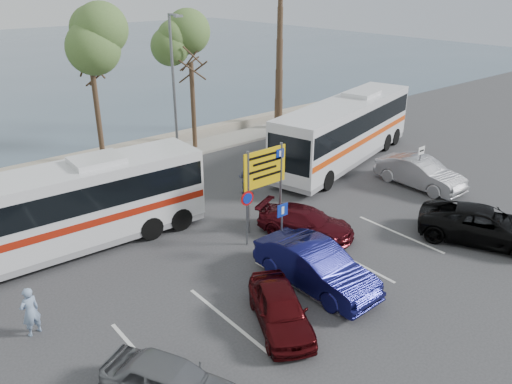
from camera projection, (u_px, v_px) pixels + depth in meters
ground at (299, 263)px, 18.82m from camera, size 120.00×120.00×0.00m
kerb_strip at (130, 164)px, 28.69m from camera, size 44.00×2.40×0.15m
seawall at (114, 151)px, 30.02m from camera, size 48.00×0.80×0.60m
tree_mid at (89, 48)px, 25.21m from camera, size 3.20×3.20×8.00m
tree_right at (190, 48)px, 28.92m from camera, size 3.20×3.20×7.40m
street_lamp_right at (174, 79)px, 28.32m from camera, size 0.45×1.15×8.01m
direction_sign at (265, 174)px, 20.70m from camera, size 2.20×0.12×3.60m
sign_no_stop at (247, 209)px, 19.53m from camera, size 0.60×0.08×2.35m
sign_parking at (282, 223)px, 18.68m from camera, size 0.50×0.07×2.25m
sign_taxi at (420, 161)px, 25.04m from camera, size 0.50×0.07×2.20m
lane_markings at (296, 286)px, 17.44m from camera, size 12.02×4.20×0.01m
coach_bus_left at (59, 214)px, 18.96m from camera, size 11.55×2.92×3.57m
coach_bus_right at (345, 133)px, 28.49m from camera, size 12.51×5.67×3.82m
car_silver_a at (171, 383)px, 12.43m from camera, size 2.99×3.95×1.25m
car_blue at (315, 266)px, 17.18m from camera, size 1.77×4.79×1.57m
car_maroon at (306, 222)px, 20.70m from camera, size 3.16×4.40×1.18m
car_red at (280, 308)px, 15.23m from camera, size 2.96×3.92×1.24m
suv_black at (485, 225)px, 20.15m from camera, size 4.34×5.64×1.42m
car_silver_b at (420, 173)px, 25.43m from camera, size 1.66×4.66×1.53m
pedestrian_near at (30, 311)px, 14.80m from camera, size 0.67×0.52×1.61m
pedestrian_far at (246, 178)px, 24.62m from camera, size 0.93×0.99×1.61m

